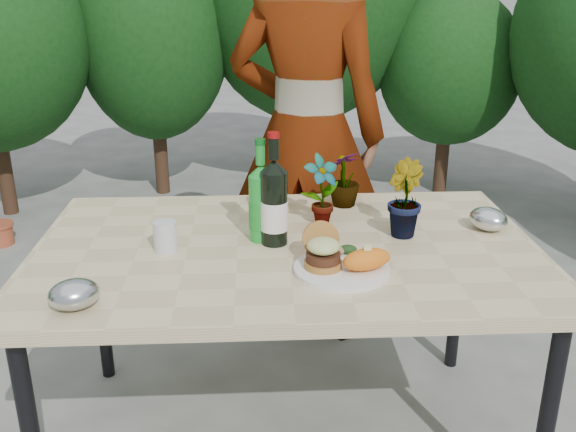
{
  "coord_description": "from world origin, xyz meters",
  "views": [
    {
      "loc": [
        -0.09,
        -1.87,
        1.56
      ],
      "look_at": [
        0.0,
        -0.08,
        0.88
      ],
      "focal_mm": 40.0,
      "sensor_mm": 36.0,
      "label": 1
    }
  ],
  "objects_px": {
    "wine_bottle": "(274,204)",
    "person": "(307,134)",
    "patio_table": "(287,262)",
    "dinner_plate": "(342,269)"
  },
  "relations": [
    {
      "from": "patio_table",
      "to": "dinner_plate",
      "type": "bearing_deg",
      "value": -53.09
    },
    {
      "from": "wine_bottle",
      "to": "person",
      "type": "xyz_separation_m",
      "value": [
        0.16,
        0.76,
        0.04
      ]
    },
    {
      "from": "dinner_plate",
      "to": "person",
      "type": "xyz_separation_m",
      "value": [
        -0.03,
        0.98,
        0.17
      ]
    },
    {
      "from": "dinner_plate",
      "to": "patio_table",
      "type": "bearing_deg",
      "value": 126.91
    },
    {
      "from": "person",
      "to": "patio_table",
      "type": "bearing_deg",
      "value": 97.45
    },
    {
      "from": "person",
      "to": "wine_bottle",
      "type": "bearing_deg",
      "value": 94.4
    },
    {
      "from": "wine_bottle",
      "to": "person",
      "type": "height_order",
      "value": "person"
    },
    {
      "from": "patio_table",
      "to": "person",
      "type": "bearing_deg",
      "value": 80.96
    },
    {
      "from": "wine_bottle",
      "to": "person",
      "type": "relative_size",
      "value": 0.2
    },
    {
      "from": "dinner_plate",
      "to": "person",
      "type": "relative_size",
      "value": 0.15
    }
  ]
}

